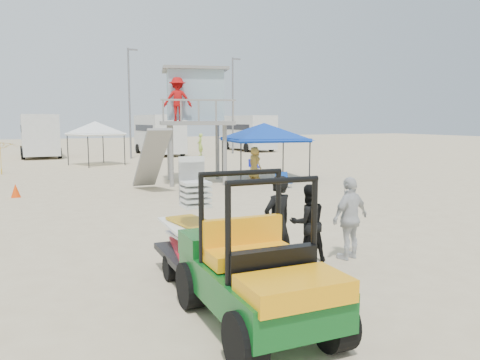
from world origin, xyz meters
name	(u,v)px	position (x,y,z in m)	size (l,w,h in m)	color
ground	(283,264)	(0.00, 0.00, 0.00)	(140.00, 140.00, 0.00)	beige
utility_cart	(255,259)	(-1.80, -2.30, 0.97)	(1.49, 2.78, 2.08)	#0C4F19
surf_trailer	(196,234)	(-1.79, 0.04, 0.78)	(1.23, 2.19, 1.92)	black
man_left	(278,223)	(-0.28, -0.26, 0.90)	(0.66, 0.43, 1.80)	black
man_mid	(308,223)	(0.57, -0.01, 0.78)	(0.76, 0.59, 1.56)	black
man_right	(350,218)	(1.42, -0.26, 0.85)	(0.99, 0.41, 1.69)	silver
lifeguard_tower	(192,100)	(2.60, 12.36, 3.73)	(3.83, 3.83, 5.01)	gray
canopy_blue	(264,126)	(6.23, 12.30, 2.55)	(4.00, 4.00, 3.09)	black
canopy_white_c	(95,124)	(-0.11, 22.75, 2.61)	(3.46, 3.46, 3.16)	black
umbrella_b	(1,158)	(-5.38, 19.55, 0.88)	(1.92, 1.96, 1.77)	gold
cone_far	(16,191)	(-4.74, 11.21, 0.25)	(0.34, 0.34, 0.50)	#FF4308
beach_chair_b	(283,180)	(5.48, 9.19, 0.31)	(0.60, 0.64, 0.64)	#0F3FA9
beach_chair_c	(254,165)	(7.41, 15.62, 0.31)	(0.70, 0.76, 0.64)	#0E1799
rv_mid_left	(39,134)	(-3.00, 31.49, 1.80)	(2.65, 6.50, 3.25)	silver
rv_mid_right	(159,133)	(6.00, 29.99, 1.80)	(2.64, 7.00, 3.25)	silver
rv_far_right	(249,131)	(15.00, 31.49, 1.80)	(2.64, 6.60, 3.25)	silver
light_pole_left	(129,104)	(3.00, 27.00, 4.00)	(0.14, 0.14, 8.00)	slate
light_pole_right	(233,106)	(12.00, 28.50, 4.00)	(0.14, 0.14, 8.00)	slate
distant_beachgoers	(93,159)	(-1.12, 17.25, 0.86)	(16.61, 15.98, 1.78)	#365FA4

